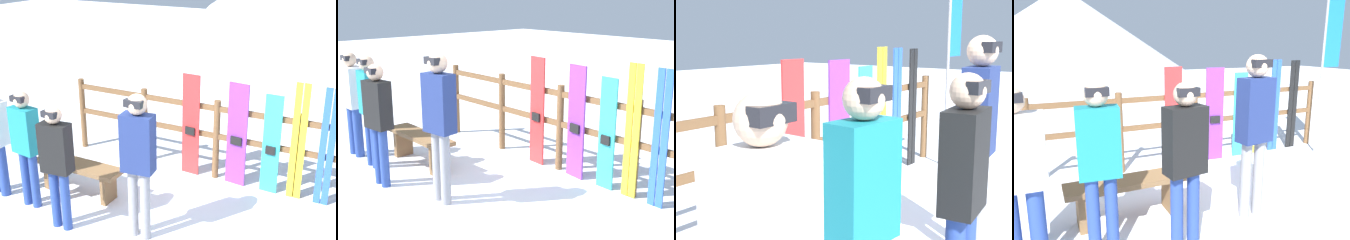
# 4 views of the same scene
# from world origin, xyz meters

# --- Properties ---
(ground_plane) EXTENTS (40.00, 40.00, 0.00)m
(ground_plane) POSITION_xyz_m (0.00, 0.00, 0.00)
(ground_plane) COLOR white
(fence) EXTENTS (5.06, 0.10, 1.23)m
(fence) POSITION_xyz_m (0.00, 1.61, 0.72)
(fence) COLOR brown
(fence) RESTS_ON ground
(bench) EXTENTS (1.33, 0.36, 0.47)m
(bench) POSITION_xyz_m (-1.51, 0.23, 0.34)
(bench) COLOR brown
(bench) RESTS_ON ground
(person_black) EXTENTS (0.39, 0.25, 1.61)m
(person_black) POSITION_xyz_m (-1.17, -0.56, 0.95)
(person_black) COLOR navy
(person_black) RESTS_ON ground
(person_navy) EXTENTS (0.40, 0.26, 1.82)m
(person_navy) POSITION_xyz_m (-0.20, -0.27, 1.09)
(person_navy) COLOR gray
(person_navy) RESTS_ON ground
(person_teal) EXTENTS (0.38, 0.24, 1.62)m
(person_teal) POSITION_xyz_m (-1.88, -0.33, 0.96)
(person_teal) COLOR navy
(person_teal) RESTS_ON ground
(person_white) EXTENTS (0.45, 0.25, 1.61)m
(person_white) POSITION_xyz_m (-2.52, -0.30, 0.93)
(person_white) COLOR navy
(person_white) RESTS_ON ground
(snowboard_red) EXTENTS (0.28, 0.07, 1.59)m
(snowboard_red) POSITION_xyz_m (-0.40, 1.55, 0.79)
(snowboard_red) COLOR red
(snowboard_red) RESTS_ON ground
(snowboard_purple) EXTENTS (0.31, 0.08, 1.55)m
(snowboard_purple) POSITION_xyz_m (0.34, 1.55, 0.77)
(snowboard_purple) COLOR purple
(snowboard_purple) RESTS_ON ground
(snowboard_cyan) EXTENTS (0.25, 0.06, 1.46)m
(snowboard_cyan) POSITION_xyz_m (0.85, 1.55, 0.72)
(snowboard_cyan) COLOR #2DBFCC
(snowboard_cyan) RESTS_ON ground
(ski_pair_yellow) EXTENTS (0.19, 0.02, 1.67)m
(ski_pair_yellow) POSITION_xyz_m (1.21, 1.55, 0.84)
(ski_pair_yellow) COLOR yellow
(ski_pair_yellow) RESTS_ON ground
(ski_pair_blue) EXTENTS (0.19, 0.02, 1.65)m
(ski_pair_blue) POSITION_xyz_m (1.58, 1.55, 0.83)
(ski_pair_blue) COLOR blue
(ski_pair_blue) RESTS_ON ground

